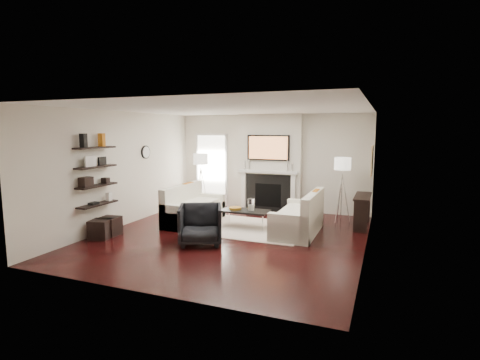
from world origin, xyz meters
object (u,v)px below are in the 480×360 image
at_px(loveseat_right_base, 297,224).
at_px(armchair, 200,222).
at_px(lamp_left_shade, 201,159).
at_px(coffee_table, 245,211).
at_px(lamp_right_shade, 343,164).
at_px(ottoman_near, 110,226).
at_px(loveseat_left_base, 194,215).

height_order(loveseat_right_base, armchair, armchair).
bearing_deg(lamp_left_shade, coffee_table, -37.44).
relative_size(coffee_table, lamp_right_shade, 2.75).
distance_m(lamp_right_shade, ottoman_near, 5.61).
relative_size(armchair, lamp_right_shade, 2.15).
bearing_deg(coffee_table, lamp_right_shade, 35.53).
bearing_deg(lamp_right_shade, loveseat_left_base, -156.21).
distance_m(loveseat_right_base, ottoman_near, 4.10).
xyz_separation_m(coffee_table, ottoman_near, (-2.52, -1.65, -0.20)).
bearing_deg(loveseat_right_base, ottoman_near, -156.22).
distance_m(coffee_table, armchair, 1.51).
bearing_deg(coffee_table, lamp_left_shade, 142.56).
height_order(loveseat_left_base, lamp_right_shade, lamp_right_shade).
height_order(lamp_right_shade, ottoman_near, lamp_right_shade).
bearing_deg(ottoman_near, coffee_table, 33.28).
distance_m(loveseat_right_base, coffee_table, 1.25).
height_order(loveseat_left_base, loveseat_right_base, same).
xyz_separation_m(loveseat_left_base, loveseat_right_base, (2.55, 0.03, 0.00)).
height_order(coffee_table, ottoman_near, coffee_table).
relative_size(armchair, ottoman_near, 2.15).
bearing_deg(armchair, lamp_right_shade, 24.85).
relative_size(lamp_right_shade, ottoman_near, 1.00).
bearing_deg(lamp_left_shade, loveseat_left_base, -68.69).
bearing_deg(loveseat_left_base, lamp_left_shade, 111.31).
bearing_deg(ottoman_near, loveseat_right_base, 23.78).
relative_size(coffee_table, lamp_left_shade, 2.75).
bearing_deg(coffee_table, loveseat_left_base, -178.55).
bearing_deg(ottoman_near, loveseat_left_base, 53.46).
bearing_deg(lamp_right_shade, armchair, -129.90).
xyz_separation_m(loveseat_right_base, armchair, (-1.65, -1.46, 0.22)).
xyz_separation_m(loveseat_right_base, lamp_right_shade, (0.77, 1.43, 1.24)).
xyz_separation_m(lamp_left_shade, ottoman_near, (-0.62, -3.10, -1.25)).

